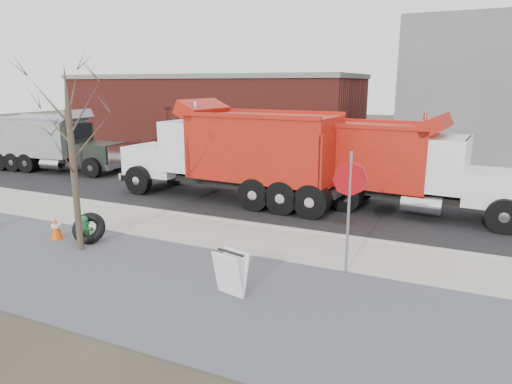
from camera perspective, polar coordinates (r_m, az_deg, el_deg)
The scene contains 16 objects.
ground at distance 14.16m, azimuth -4.15°, elevation -5.80°, with size 120.00×120.00×0.00m, color #383328.
gravel_verge at distance 11.44m, azimuth -12.79°, elevation -10.86°, with size 60.00×5.00×0.03m, color slate.
sidewalk at distance 14.36m, azimuth -3.67°, elevation -5.40°, with size 60.00×2.50×0.06m, color #9E9B93.
curb at distance 15.45m, azimuth -1.38°, elevation -3.90°, with size 60.00×0.15×0.11m, color #9E9B93.
road at distance 19.68m, azimuth 4.73°, elevation -0.27°, with size 60.00×9.40×0.02m, color black.
far_sidewalk at distance 24.99m, azimuth 9.25°, elevation 2.58°, with size 60.00×2.00×0.06m, color #9E9B93.
building_brick at distance 33.15m, azimuth -5.22°, elevation 9.91°, with size 20.20×8.20×5.30m.
bare_tree at distance 13.37m, azimuth -22.19°, elevation 6.60°, with size 3.20×3.20×5.20m.
fire_hydrant at distance 14.60m, azimuth -20.60°, elevation -4.48°, with size 0.48×0.46×0.83m.
truck_tire at distance 14.55m, azimuth -20.16°, elevation -4.28°, with size 1.23×1.13×0.97m.
stop_sign at distance 11.15m, azimuth 11.61°, elevation -0.18°, with size 0.77×0.39×3.10m.
sandwich_board at distance 10.32m, azimuth -3.17°, elevation -10.09°, with size 0.83×0.63×1.03m.
traffic_cone_near at distance 15.21m, azimuth -23.70°, elevation -4.18°, with size 0.37×0.37×0.70m.
dump_truck_red_a at distance 17.56m, azimuth 16.67°, elevation 3.60°, with size 8.99×3.10×3.60m.
dump_truck_red_b at distance 18.39m, azimuth -2.60°, elevation 5.17°, with size 9.58×3.16×3.97m.
dump_truck_grey at distance 26.98m, azimuth -23.96°, elevation 5.93°, with size 7.35×2.93×3.27m.
Camera 1 is at (6.52, -11.68, 4.66)m, focal length 32.00 mm.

